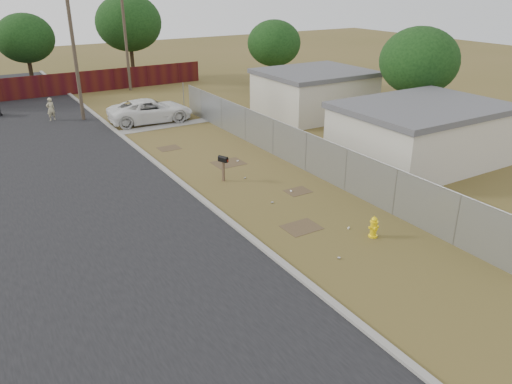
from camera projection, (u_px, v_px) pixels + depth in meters
ground at (253, 183)px, 23.79m from camera, size 120.00×120.00×0.00m
street at (69, 159)px, 26.86m from camera, size 15.10×60.00×0.12m
chainlink_fence at (294, 150)px, 25.78m from camera, size 0.10×27.06×2.02m
privacy_fence at (29, 87)px, 40.17m from camera, size 30.00×0.12×1.80m
utility_poles at (64, 42)px, 36.40m from camera, size 12.60×8.24×9.00m
houses at (363, 111)px, 30.29m from camera, size 9.30×17.24×3.10m
horizon_trees at (113, 36)px, 40.85m from camera, size 33.32×31.94×7.78m
fire_hydrant at (374, 227)px, 18.64m from camera, size 0.43×0.43×0.86m
mailbox at (223, 161)px, 23.59m from camera, size 0.37×0.54×1.27m
pickup_truck at (150, 111)px, 33.58m from camera, size 5.80×3.03×1.56m
pedestrian at (51, 109)px, 33.93m from camera, size 0.66×0.52×1.58m
scattered_litter at (283, 199)px, 21.96m from camera, size 2.10×10.68×0.07m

